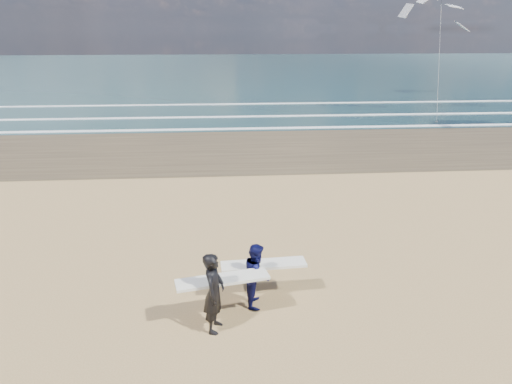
{
  "coord_description": "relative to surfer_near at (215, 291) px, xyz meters",
  "views": [
    {
      "loc": [
        0.48,
        -8.81,
        6.66
      ],
      "look_at": [
        1.6,
        6.0,
        1.33
      ],
      "focal_mm": 32.0,
      "sensor_mm": 36.0,
      "label": 1
    }
  ],
  "objects": [
    {
      "name": "surfer_near",
      "position": [
        0.0,
        0.0,
        0.0
      ],
      "size": [
        2.26,
        1.23,
        1.97
      ],
      "color": "black",
      "rests_on": "ground"
    },
    {
      "name": "surfer_far",
      "position": [
        1.06,
        0.98,
        -0.15
      ],
      "size": [
        2.23,
        1.12,
        1.67
      ],
      "color": "#0A0C3D",
      "rests_on": "ground"
    },
    {
      "name": "kite_1",
      "position": [
        17.08,
        26.42,
        4.6
      ],
      "size": [
        5.76,
        4.73,
        10.12
      ],
      "color": "slate",
      "rests_on": "ground"
    },
    {
      "name": "foam_breakers",
      "position": [
        19.78,
        27.81,
        -0.95
      ],
      "size": [
        220.0,
        11.7,
        0.05
      ],
      "color": "white",
      "rests_on": "ground"
    },
    {
      "name": "ocean",
      "position": [
        19.78,
        71.71,
        -0.99
      ],
      "size": [
        220.0,
        100.0,
        0.02
      ],
      "primitive_type": "cube",
      "color": "#193538",
      "rests_on": "ground"
    }
  ]
}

